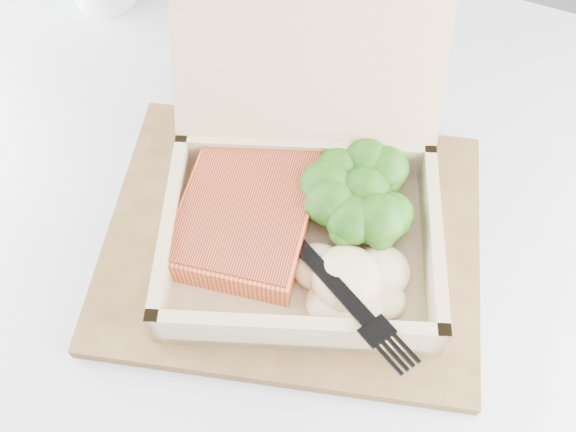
% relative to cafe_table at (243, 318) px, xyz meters
% --- Properties ---
extents(cafe_table, '(0.86, 0.86, 0.73)m').
position_rel_cafe_table_xyz_m(cafe_table, '(0.00, 0.00, 0.00)').
color(cafe_table, black).
rests_on(cafe_table, floor).
extents(serving_tray, '(0.35, 0.29, 0.01)m').
position_rel_cafe_table_xyz_m(serving_tray, '(0.05, 0.01, 0.19)').
color(serving_tray, brown).
rests_on(serving_tray, cafe_table).
extents(takeout_container, '(0.28, 0.31, 0.19)m').
position_rel_cafe_table_xyz_m(takeout_container, '(0.05, 0.04, 0.25)').
color(takeout_container, tan).
rests_on(takeout_container, serving_tray).
extents(salmon_fillet, '(0.11, 0.14, 0.03)m').
position_rel_cafe_table_xyz_m(salmon_fillet, '(0.01, 0.01, 0.22)').
color(salmon_fillet, orange).
rests_on(salmon_fillet, takeout_container).
extents(broccoli_pile, '(0.10, 0.10, 0.04)m').
position_rel_cafe_table_xyz_m(broccoli_pile, '(0.10, 0.05, 0.23)').
color(broccoli_pile, '#307018').
rests_on(broccoli_pile, takeout_container).
extents(mashed_potatoes, '(0.09, 0.08, 0.03)m').
position_rel_cafe_table_xyz_m(mashed_potatoes, '(0.11, -0.03, 0.23)').
color(mashed_potatoes, '#CDB785').
rests_on(mashed_potatoes, takeout_container).
extents(plastic_fork, '(0.13, 0.11, 0.02)m').
position_rel_cafe_table_xyz_m(plastic_fork, '(0.08, -0.02, 0.24)').
color(plastic_fork, black).
rests_on(plastic_fork, mashed_potatoes).
extents(receipt, '(0.09, 0.14, 0.00)m').
position_rel_cafe_table_xyz_m(receipt, '(0.04, 0.17, 0.19)').
color(receipt, white).
rests_on(receipt, cafe_table).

